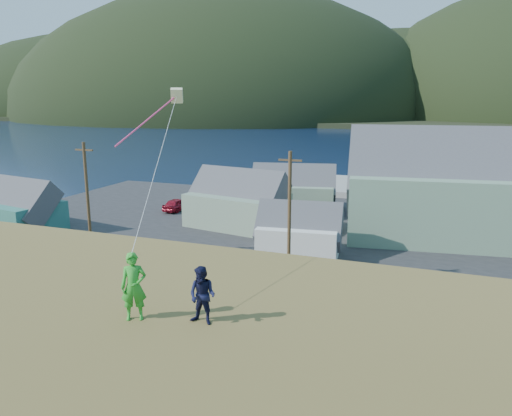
{
  "coord_description": "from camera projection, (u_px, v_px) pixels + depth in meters",
  "views": [
    {
      "loc": [
        9.34,
        -29.68,
        13.01
      ],
      "look_at": [
        2.83,
        -12.23,
        8.8
      ],
      "focal_mm": 35.0,
      "sensor_mm": 36.0,
      "label": 1
    }
  ],
  "objects": [
    {
      "name": "shed_palegreen_far",
      "position": [
        294.0,
        189.0,
        57.66
      ],
      "size": [
        10.55,
        7.36,
        6.47
      ],
      "rotation": [
        0.0,
        0.0,
        0.21
      ],
      "color": "gray",
      "rests_on": "waterfront_lot"
    },
    {
      "name": "waterfront_lot",
      "position": [
        333.0,
        231.0,
        48.7
      ],
      "size": [
        72.0,
        36.0,
        0.12
      ],
      "primitive_type": "cube",
      "color": "#28282B",
      "rests_on": "ground"
    },
    {
      "name": "shed_white",
      "position": [
        299.0,
        232.0,
        40.8
      ],
      "size": [
        7.41,
        5.36,
        5.5
      ],
      "rotation": [
        0.0,
        0.0,
        0.12
      ],
      "color": "silver",
      "rests_on": "waterfront_lot"
    },
    {
      "name": "far_shore",
      "position": [
        430.0,
        114.0,
        334.52
      ],
      "size": [
        900.0,
        320.0,
        2.0
      ],
      "primitive_type": "cube",
      "color": "black",
      "rests_on": "ground"
    },
    {
      "name": "shed_teal",
      "position": [
        18.0,
        208.0,
        48.34
      ],
      "size": [
        8.87,
        6.87,
        6.34
      ],
      "rotation": [
        0.0,
        0.0,
        -0.17
      ],
      "color": "#327665",
      "rests_on": "waterfront_lot"
    },
    {
      "name": "kite_rig",
      "position": [
        172.0,
        101.0,
        19.23
      ],
      "size": [
        1.92,
        3.89,
        8.6
      ],
      "color": "beige",
      "rests_on": "ground"
    },
    {
      "name": "wharf",
      "position": [
        325.0,
        185.0,
        71.68
      ],
      "size": [
        26.0,
        14.0,
        0.9
      ],
      "primitive_type": "cube",
      "color": "gray",
      "rests_on": "ground"
    },
    {
      "name": "kite_flyer_green",
      "position": [
        134.0,
        286.0,
        13.07
      ],
      "size": [
        0.8,
        0.7,
        1.84
      ],
      "primitive_type": "imported",
      "rotation": [
        0.0,
        0.0,
        0.49
      ],
      "color": "green",
      "rests_on": "hillside"
    },
    {
      "name": "ground",
      "position": [
        280.0,
        296.0,
        33.18
      ],
      "size": [
        900.0,
        900.0,
        0.0
      ],
      "primitive_type": "plane",
      "color": "#0A1638",
      "rests_on": "ground"
    },
    {
      "name": "parked_cars",
      "position": [
        273.0,
        209.0,
        54.62
      ],
      "size": [
        21.94,
        13.76,
        1.58
      ],
      "color": "maroon",
      "rests_on": "waterfront_lot"
    },
    {
      "name": "utility_poles",
      "position": [
        287.0,
        221.0,
        33.53
      ],
      "size": [
        33.61,
        0.24,
        9.42
      ],
      "color": "#47331E",
      "rests_on": "waterfront_lot"
    },
    {
      "name": "far_hills",
      "position": [
        495.0,
        116.0,
        275.9
      ],
      "size": [
        760.0,
        265.0,
        143.0
      ],
      "color": "black",
      "rests_on": "ground"
    },
    {
      "name": "kite_flyer_navy",
      "position": [
        202.0,
        296.0,
        12.86
      ],
      "size": [
        0.78,
        0.62,
        1.54
      ],
      "primitive_type": "imported",
      "rotation": [
        0.0,
        0.0,
        -0.05
      ],
      "color": "#121532",
      "rests_on": "hillside"
    },
    {
      "name": "shed_palegreen_near",
      "position": [
        237.0,
        201.0,
        49.96
      ],
      "size": [
        10.69,
        7.74,
        7.11
      ],
      "rotation": [
        0.0,
        0.0,
        -0.18
      ],
      "color": "slate",
      "rests_on": "waterfront_lot"
    },
    {
      "name": "grass_strip",
      "position": [
        271.0,
        307.0,
        31.34
      ],
      "size": [
        110.0,
        8.0,
        0.1
      ],
      "primitive_type": "cube",
      "color": "#4C3D19",
      "rests_on": "ground"
    }
  ]
}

